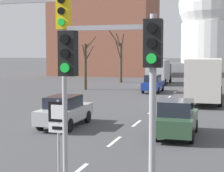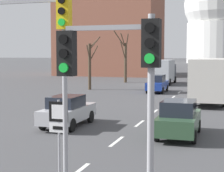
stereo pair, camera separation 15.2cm
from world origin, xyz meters
The scene contains 20 objects.
lane_stripe_1 centered at (0.00, 7.91, 0.00)m, with size 0.16×2.00×0.01m, color silver.
lane_stripe_2 centered at (0.00, 12.41, 0.00)m, with size 0.16×2.00×0.01m, color silver.
lane_stripe_3 centered at (0.00, 16.91, 0.00)m, with size 0.16×2.00×0.01m, color silver.
lane_stripe_4 centered at (0.00, 21.41, 0.00)m, with size 0.16×2.00×0.01m, color silver.
lane_stripe_5 centered at (0.00, 25.91, 0.00)m, with size 0.16×2.00×0.01m, color silver.
lane_stripe_6 centered at (0.00, 30.41, 0.00)m, with size 0.16×2.00×0.01m, color silver.
lane_stripe_7 centered at (0.00, 34.91, 0.00)m, with size 0.16×2.00×0.01m, color silver.
traffic_signal_centre_tall centered at (-0.57, 6.46, 4.25)m, with size 2.72×0.34×5.57m.
traffic_signal_near_right centered at (2.47, 4.25, 3.49)m, with size 2.19×0.34×4.61m.
route_sign_post centered at (-0.14, 6.82, 1.69)m, with size 0.60×0.08×2.49m.
sedan_near_left centered at (-3.48, 14.99, 0.84)m, with size 1.76×4.27×1.65m.
sedan_near_right centered at (-2.13, 34.16, 0.89)m, with size 1.70×4.57×1.79m.
sedan_mid_centre centered at (2.49, 14.18, 0.85)m, with size 1.79×4.11×1.72m.
sedan_far_left centered at (2.52, 69.66, 0.80)m, with size 1.94×4.02×1.57m.
city_bus centered at (3.23, 28.42, 2.05)m, with size 2.66×10.80×3.48m.
delivery_truck centered at (-3.24, 44.82, 1.70)m, with size 2.44×7.20×3.14m.
bare_tree_left_near centered at (-8.76, 46.15, 3.20)m, with size 2.34×1.92×7.09m.
bare_tree_left_far centered at (-9.67, 35.00, 2.81)m, with size 1.57×1.78×5.76m.
capitol_dome centered at (0.00, 172.23, 20.60)m, with size 29.95×29.95×42.30m.
apartment_block_left centered at (-16.55, 64.66, 13.55)m, with size 18.00×14.00×27.11m, color #935642.
Camera 2 is at (4.58, -3.12, 3.81)m, focal length 60.00 mm.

